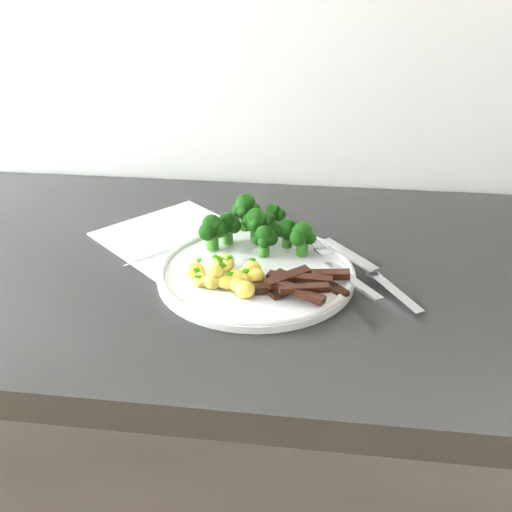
% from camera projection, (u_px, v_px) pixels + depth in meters
% --- Properties ---
extents(counter, '(2.39, 0.60, 0.90)m').
position_uv_depth(counter, '(301.00, 488.00, 0.98)').
color(counter, black).
rests_on(counter, ground).
extents(recipe_paper, '(0.33, 0.33, 0.00)m').
position_uv_depth(recipe_paper, '(191.00, 245.00, 0.82)').
color(recipe_paper, white).
rests_on(recipe_paper, counter).
extents(plate, '(0.26, 0.26, 0.01)m').
position_uv_depth(plate, '(256.00, 271.00, 0.74)').
color(plate, white).
rests_on(plate, counter).
extents(broccoli, '(0.16, 0.10, 0.07)m').
position_uv_depth(broccoli, '(255.00, 225.00, 0.78)').
color(broccoli, '#256116').
rests_on(broccoli, plate).
extents(potatoes, '(0.10, 0.09, 0.04)m').
position_uv_depth(potatoes, '(228.00, 275.00, 0.70)').
color(potatoes, '#DDCE4E').
rests_on(potatoes, plate).
extents(beef_strips, '(0.12, 0.09, 0.03)m').
position_uv_depth(beef_strips, '(299.00, 283.00, 0.69)').
color(beef_strips, black).
rests_on(beef_strips, plate).
extents(fork, '(0.10, 0.17, 0.02)m').
position_uv_depth(fork, '(342.00, 270.00, 0.72)').
color(fork, '#BAB9BE').
rests_on(fork, plate).
extents(knife, '(0.13, 0.18, 0.02)m').
position_uv_depth(knife, '(380.00, 282.00, 0.71)').
color(knife, '#BAB9BE').
rests_on(knife, plate).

